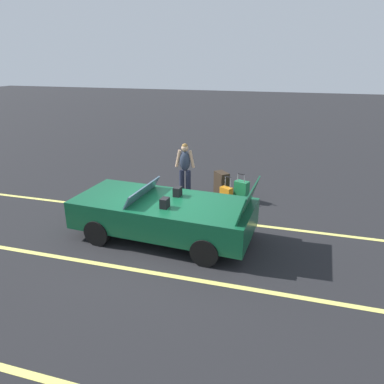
# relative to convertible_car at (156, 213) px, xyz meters

# --- Properties ---
(ground_plane) EXTENTS (80.00, 80.00, 0.00)m
(ground_plane) POSITION_rel_convertible_car_xyz_m (-0.20, 0.01, -0.59)
(ground_plane) COLOR black
(lot_line_near) EXTENTS (18.00, 0.12, 0.01)m
(lot_line_near) POSITION_rel_convertible_car_xyz_m (-0.20, -1.21, -0.59)
(lot_line_near) COLOR #EAE066
(lot_line_near) RESTS_ON ground_plane
(lot_line_mid) EXTENTS (18.00, 0.12, 0.01)m
(lot_line_mid) POSITION_rel_convertible_car_xyz_m (-0.20, 1.49, -0.59)
(lot_line_mid) COLOR #EAE066
(lot_line_mid) RESTS_ON ground_plane
(lot_line_far) EXTENTS (18.00, 0.12, 0.01)m
(lot_line_far) POSITION_rel_convertible_car_xyz_m (-0.20, 4.19, -0.59)
(lot_line_far) COLOR #EAE066
(lot_line_far) RESTS_ON ground_plane
(convertible_car) EXTENTS (4.25, 2.04, 1.53)m
(convertible_car) POSITION_rel_convertible_car_xyz_m (0.00, 0.00, 0.00)
(convertible_car) COLOR #0F4C2D
(convertible_car) RESTS_ON ground_plane
(suitcase_large_black) EXTENTS (0.53, 0.54, 0.74)m
(suitcase_large_black) POSITION_rel_convertible_car_xyz_m (-0.95, -3.06, -0.22)
(suitcase_large_black) COLOR #2D2319
(suitcase_large_black) RESTS_ON ground_plane
(suitcase_medium_bright) EXTENTS (0.46, 0.37, 0.87)m
(suitcase_medium_bright) POSITION_rel_convertible_car_xyz_m (-1.61, -2.73, -0.28)
(suitcase_medium_bright) COLOR #19723F
(suitcase_medium_bright) RESTS_ON ground_plane
(suitcase_small_carryon) EXTENTS (0.39, 0.34, 0.82)m
(suitcase_small_carryon) POSITION_rel_convertible_car_xyz_m (-1.21, -2.42, -0.34)
(suitcase_small_carryon) COLOR orange
(suitcase_small_carryon) RESTS_ON ground_plane
(traveler_person) EXTENTS (0.61, 0.25, 1.65)m
(traveler_person) POSITION_rel_convertible_car_xyz_m (0.10, -2.66, 0.34)
(traveler_person) COLOR #1E2338
(traveler_person) RESTS_ON ground_plane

